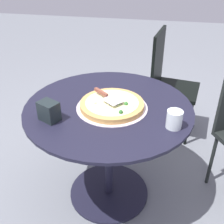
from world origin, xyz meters
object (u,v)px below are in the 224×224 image
at_px(pizza_on_tray, 112,105).
at_px(pizza_server, 107,96).
at_px(patio_table, 109,132).
at_px(drinking_cup, 174,119).
at_px(napkin_dispenser, 49,111).
at_px(patio_chair_far, 167,79).

distance_m(pizza_on_tray, pizza_server, 0.06).
height_order(patio_table, drinking_cup, drinking_cup).
bearing_deg(napkin_dispenser, pizza_server, -115.46).
distance_m(pizza_on_tray, patio_chair_far, 0.94).
height_order(pizza_server, patio_chair_far, patio_chair_far).
distance_m(drinking_cup, patio_chair_far, 1.02).
height_order(pizza_on_tray, napkin_dispenser, napkin_dispenser).
distance_m(patio_table, patio_chair_far, 0.91).
bearing_deg(pizza_server, pizza_on_tray, 147.68).
distance_m(drinking_cup, napkin_dispenser, 0.64).
height_order(patio_table, napkin_dispenser, napkin_dispenser).
bearing_deg(napkin_dispenser, drinking_cup, -148.74).
bearing_deg(patio_table, drinking_cup, 158.35).
height_order(pizza_on_tray, pizza_server, pizza_server).
distance_m(patio_table, pizza_on_tray, 0.21).
distance_m(patio_table, napkin_dispenser, 0.41).
relative_size(patio_table, napkin_dispenser, 9.20).
xyz_separation_m(drinking_cup, patio_chair_far, (0.03, -0.99, -0.24)).
bearing_deg(drinking_cup, pizza_on_tray, -20.88).
bearing_deg(napkin_dispenser, patio_chair_far, -93.50).
xyz_separation_m(pizza_on_tray, napkin_dispenser, (0.30, 0.18, 0.03)).
xyz_separation_m(pizza_server, napkin_dispenser, (0.26, 0.20, -0.01)).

